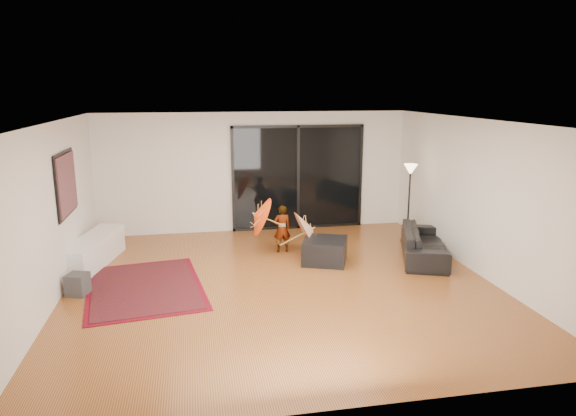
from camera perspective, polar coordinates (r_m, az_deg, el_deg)
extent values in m
plane|color=#A65A2D|center=(8.69, -0.75, -8.48)|extent=(7.00, 7.00, 0.00)
plane|color=white|center=(8.09, -0.81, 9.59)|extent=(7.00, 7.00, 0.00)
plane|color=silver|center=(11.69, -3.72, 4.00)|extent=(7.00, 0.00, 7.00)
plane|color=silver|center=(5.02, 6.14, -8.56)|extent=(7.00, 0.00, 7.00)
plane|color=silver|center=(8.44, -24.90, -0.76)|extent=(0.00, 7.00, 7.00)
plane|color=silver|center=(9.51, 20.48, 1.08)|extent=(0.00, 7.00, 7.00)
cube|color=black|center=(11.84, 1.12, 3.41)|extent=(3.00, 0.04, 2.40)
cube|color=black|center=(11.68, 1.17, 9.06)|extent=(3.06, 0.06, 0.06)
cube|color=black|center=(12.08, 1.12, -2.09)|extent=(3.06, 0.06, 0.06)
cube|color=black|center=(11.82, 1.14, 3.39)|extent=(0.06, 0.06, 2.40)
cube|color=black|center=(9.33, -23.47, 2.48)|extent=(0.02, 1.28, 1.08)
cube|color=#205045|center=(9.33, -23.35, 2.49)|extent=(0.03, 1.18, 0.98)
cube|color=white|center=(10.18, -20.80, -4.49)|extent=(0.91, 1.99, 0.54)
cube|color=#424244|center=(8.87, -22.33, -7.85)|extent=(0.38, 0.38, 0.35)
cube|color=#620817|center=(8.87, -15.62, -8.49)|extent=(2.14, 2.75, 0.01)
cube|color=maroon|center=(8.86, -15.62, -8.45)|extent=(1.96, 2.56, 0.02)
imported|color=black|center=(10.25, 14.89, -3.81)|extent=(1.43, 2.14, 0.58)
cube|color=black|center=(9.71, 4.12, -4.76)|extent=(1.01, 1.01, 0.45)
cylinder|color=black|center=(11.38, 13.06, -3.47)|extent=(0.29, 0.29, 0.03)
cylinder|color=black|center=(11.19, 13.25, 0.21)|extent=(0.04, 0.04, 1.53)
cone|color=#FFD899|center=(11.05, 13.47, 4.18)|extent=(0.29, 0.29, 0.22)
imported|color=#999999|center=(10.22, -0.67, -2.32)|extent=(0.36, 0.25, 0.95)
cone|color=#FB450D|center=(10.03, -3.73, -1.12)|extent=(0.49, 0.80, 0.79)
cylinder|color=tan|center=(10.12, -3.70, -2.96)|extent=(0.46, 0.02, 0.23)
cylinder|color=tan|center=(10.00, -3.73, -0.54)|extent=(0.06, 0.02, 0.04)
cone|color=white|center=(10.19, 2.80, -2.22)|extent=(0.56, 0.92, 0.91)
cylinder|color=tan|center=(10.29, 2.78, -4.21)|extent=(0.51, 0.02, 0.26)
cylinder|color=tan|center=(10.16, 2.81, -1.60)|extent=(0.06, 0.02, 0.04)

